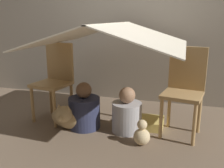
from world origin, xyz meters
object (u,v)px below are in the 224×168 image
person_second (127,114)px  dog (71,117)px  chair_left (55,78)px  chair_right (184,88)px  person_front (84,110)px

person_second → dog: 0.60m
chair_left → dog: chair_left is taller
chair_right → person_front: 1.09m
dog → person_second: bearing=14.9°
chair_right → dog: bearing=-155.7°
dog → chair_left: bearing=138.5°
chair_right → person_front: bearing=-160.5°
chair_right → dog: (-1.15, -0.28, -0.34)m
person_front → chair_right: bearing=9.0°
person_second → dog: bearing=-165.1°
chair_left → dog: 0.55m
person_second → dog: size_ratio=1.00×
person_second → person_front: bearing=-175.4°
person_front → dog: (-0.11, -0.12, -0.05)m
chair_left → dog: bearing=-31.1°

